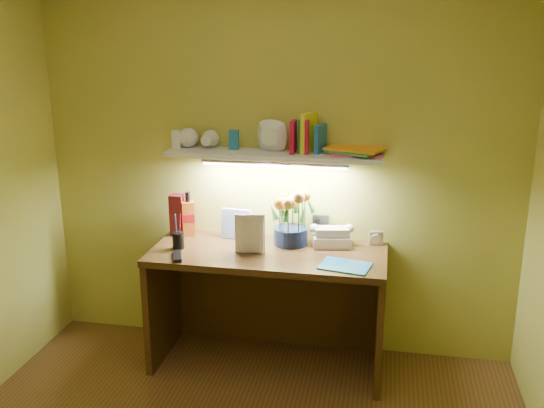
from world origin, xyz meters
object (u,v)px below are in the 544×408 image
at_px(flower_bouquet, 291,215).
at_px(desk_clock, 376,238).
at_px(whisky_bottle, 188,214).
at_px(telephone, 332,235).
at_px(desk, 268,309).

height_order(flower_bouquet, desk_clock, flower_bouquet).
distance_m(flower_bouquet, whisky_bottle, 0.67).
xyz_separation_m(flower_bouquet, desk_clock, (0.52, 0.09, -0.14)).
bearing_deg(telephone, desk, -164.53).
bearing_deg(whisky_bottle, desk, -19.50).
xyz_separation_m(telephone, whisky_bottle, (-0.92, 0.02, 0.07)).
relative_size(flower_bouquet, whisky_bottle, 1.30).
relative_size(telephone, desk_clock, 2.70).
distance_m(telephone, desk_clock, 0.28).
bearing_deg(telephone, whisky_bottle, 168.06).
height_order(desk, telephone, telephone).
distance_m(desk, desk_clock, 0.79).
xyz_separation_m(flower_bouquet, whisky_bottle, (-0.67, 0.04, -0.04)).
bearing_deg(flower_bouquet, whisky_bottle, 176.30).
height_order(flower_bouquet, whisky_bottle, flower_bouquet).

